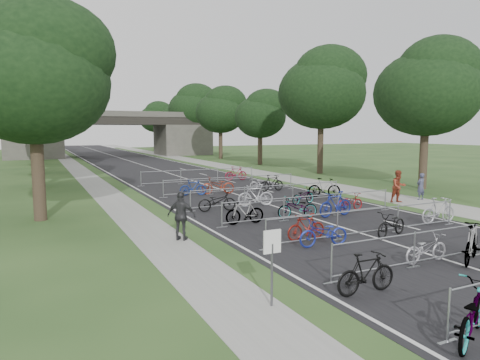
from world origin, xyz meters
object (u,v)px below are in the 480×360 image
object	(u,v)px
park_sign	(272,254)
pedestrian_b	(399,187)
pedestrian_a	(421,187)
bike_0	(472,314)
overpass_bridge	(113,134)
pedestrian_c	(181,216)

from	to	relation	value
park_sign	pedestrian_b	distance (m)	16.69
park_sign	pedestrian_a	distance (m)	18.37
bike_0	pedestrian_b	distance (m)	16.79
overpass_bridge	park_sign	size ratio (longest dim) A/B	16.99
bike_0	pedestrian_b	size ratio (longest dim) A/B	1.16
pedestrian_b	pedestrian_a	bearing A→B (deg)	13.84
park_sign	pedestrian_c	xyz separation A→B (m)	(0.00, 6.71, -0.34)
park_sign	pedestrian_a	xyz separation A→B (m)	(15.70, 9.54, -0.47)
pedestrian_a	overpass_bridge	bearing A→B (deg)	-81.85
pedestrian_b	bike_0	bearing A→B (deg)	-121.51
bike_0	pedestrian_c	world-z (taller)	pedestrian_c
pedestrian_c	park_sign	bearing A→B (deg)	127.39
park_sign	pedestrian_c	size ratio (longest dim) A/B	0.99
park_sign	pedestrian_c	world-z (taller)	pedestrian_c
pedestrian_a	park_sign	bearing A→B (deg)	29.82
bike_0	pedestrian_b	bearing A→B (deg)	-67.30
overpass_bridge	bike_0	world-z (taller)	overpass_bridge
bike_0	pedestrian_b	xyz separation A→B (m)	(11.12, 12.57, 0.36)
park_sign	pedestrian_b	bearing A→B (deg)	34.35
pedestrian_a	pedestrian_c	xyz separation A→B (m)	(-15.70, -2.83, 0.13)
pedestrian_b	overpass_bridge	bearing A→B (deg)	107.55
park_sign	pedestrian_c	distance (m)	6.72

